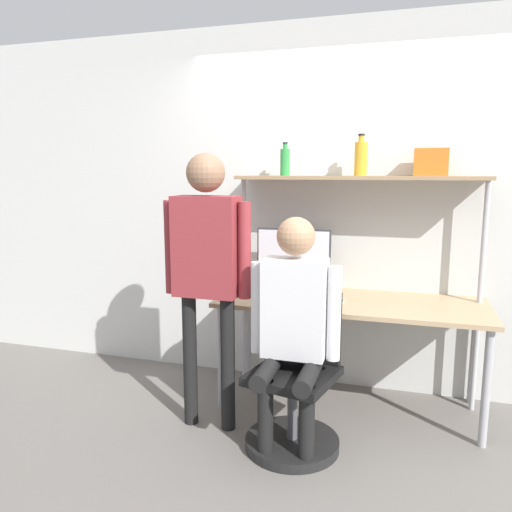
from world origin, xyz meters
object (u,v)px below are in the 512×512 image
at_px(bottle_green, 285,162).
at_px(storage_box, 431,162).
at_px(bottle_amber, 361,158).
at_px(person_seated, 293,316).
at_px(monitor, 293,257).
at_px(office_chair, 296,400).
at_px(cell_phone, 338,302).
at_px(laptop, 303,289).
at_px(person_standing, 207,256).

height_order(bottle_green, storage_box, bottle_green).
bearing_deg(bottle_amber, person_seated, -107.72).
xyz_separation_m(monitor, bottle_green, (-0.07, 0.01, 0.68)).
distance_m(monitor, bottle_green, 0.69).
relative_size(monitor, office_chair, 0.59).
bearing_deg(storage_box, bottle_green, 180.00).
bearing_deg(office_chair, cell_phone, 71.18).
relative_size(bottle_green, storage_box, 1.10).
xyz_separation_m(cell_phone, office_chair, (-0.17, -0.50, -0.48)).
bearing_deg(laptop, storage_box, 17.80).
relative_size(monitor, bottle_amber, 1.93).
bearing_deg(storage_box, monitor, -179.11).
distance_m(cell_phone, person_standing, 0.93).
xyz_separation_m(monitor, laptop, (0.12, -0.24, -0.18)).
xyz_separation_m(cell_phone, person_standing, (-0.75, -0.43, 0.35)).
distance_m(office_chair, person_seated, 0.53).
xyz_separation_m(office_chair, person_standing, (-0.58, 0.07, 0.83)).
height_order(bottle_amber, bottle_green, bottle_amber).
bearing_deg(person_seated, bottle_green, 107.26).
bearing_deg(monitor, bottle_amber, 1.76).
xyz_separation_m(monitor, bottle_amber, (0.46, 0.01, 0.70)).
distance_m(person_seated, person_standing, 0.66).
bearing_deg(storage_box, person_seated, -130.60).
xyz_separation_m(office_chair, bottle_green, (-0.27, 0.80, 1.41)).
bearing_deg(bottle_green, cell_phone, -33.96).
bearing_deg(bottle_green, person_standing, -113.00).
xyz_separation_m(office_chair, bottle_amber, (0.26, 0.80, 1.43)).
xyz_separation_m(cell_phone, storage_box, (0.54, 0.30, 0.92)).
relative_size(monitor, laptop, 1.57).
bearing_deg(storage_box, laptop, -162.20).
distance_m(laptop, cell_phone, 0.26).
distance_m(monitor, person_seated, 0.87).
bearing_deg(office_chair, person_seated, -100.50).
bearing_deg(cell_phone, storage_box, 28.62).
bearing_deg(person_seated, bottle_amber, 72.28).
distance_m(laptop, storage_box, 1.19).
bearing_deg(person_seated, laptop, 96.59).
height_order(monitor, bottle_amber, bottle_amber).
distance_m(monitor, person_standing, 0.82).
bearing_deg(cell_phone, bottle_amber, 73.01).
height_order(cell_phone, person_seated, person_seated).
height_order(person_seated, bottle_green, bottle_green).
bearing_deg(storage_box, bottle_amber, 180.00).
bearing_deg(person_seated, office_chair, 79.50).
xyz_separation_m(laptop, person_seated, (0.07, -0.59, -0.02)).
bearing_deg(office_chair, bottle_green, 108.82).
height_order(cell_phone, storage_box, storage_box).
height_order(monitor, office_chair, monitor).
relative_size(bottle_amber, storage_box, 1.33).
bearing_deg(bottle_amber, cell_phone, -106.99).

